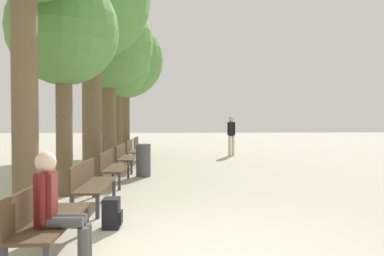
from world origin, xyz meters
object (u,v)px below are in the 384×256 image
(trash_bin, at_px, (143,160))
(person_seated, at_px, (56,205))
(bench_row_5, at_px, (139,145))
(tree_row_4, at_px, (118,65))
(bench_row_1, at_px, (90,181))
(backpack, at_px, (112,213))
(bench_row_2, at_px, (112,165))
(bench_row_4, at_px, (133,149))
(bench_row_3, at_px, (125,155))
(tree_row_2, at_px, (91,3))
(tree_row_3, at_px, (108,46))
(pedestrian_near, at_px, (231,133))
(tree_row_1, at_px, (64,33))
(tree_row_5, at_px, (124,60))
(bench_row_0, at_px, (45,215))

(trash_bin, bearing_deg, person_seated, -94.03)
(bench_row_5, xyz_separation_m, tree_row_4, (-0.78, -0.97, 3.40))
(bench_row_1, xyz_separation_m, backpack, (0.62, -1.38, -0.26))
(tree_row_4, bearing_deg, bench_row_5, 51.41)
(tree_row_4, relative_size, trash_bin, 5.68)
(bench_row_1, xyz_separation_m, bench_row_5, (0.00, 9.77, 0.00))
(bench_row_2, distance_m, bench_row_4, 4.89)
(bench_row_3, xyz_separation_m, tree_row_2, (-0.78, -1.13, 4.42))
(bench_row_1, distance_m, tree_row_3, 7.50)
(bench_row_1, bearing_deg, bench_row_3, 90.00)
(bench_row_2, relative_size, tree_row_3, 0.30)
(bench_row_4, height_order, pedestrian_near, pedestrian_near)
(tree_row_3, height_order, trash_bin, tree_row_3)
(backpack, bearing_deg, person_seated, -105.79)
(tree_row_1, distance_m, tree_row_3, 5.43)
(tree_row_3, height_order, tree_row_4, tree_row_3)
(bench_row_3, height_order, tree_row_3, tree_row_3)
(bench_row_4, height_order, tree_row_5, tree_row_5)
(person_seated, height_order, pedestrian_near, pedestrian_near)
(bench_row_1, height_order, tree_row_5, tree_row_5)
(tree_row_5, relative_size, trash_bin, 6.81)
(tree_row_4, relative_size, pedestrian_near, 3.01)
(bench_row_5, relative_size, tree_row_1, 0.38)
(bench_row_0, xyz_separation_m, bench_row_5, (0.00, 12.21, 0.00))
(bench_row_2, bearing_deg, bench_row_3, 90.00)
(tree_row_3, bearing_deg, bench_row_3, -63.58)
(tree_row_5, height_order, person_seated, tree_row_5)
(bench_row_5, bearing_deg, tree_row_4, -128.59)
(person_seated, bearing_deg, trash_bin, 85.97)
(bench_row_0, xyz_separation_m, trash_bin, (0.68, 6.09, -0.02))
(tree_row_5, xyz_separation_m, backpack, (1.40, -12.09, -4.17))
(tree_row_4, xyz_separation_m, person_seated, (1.01, -11.55, -3.21))
(bench_row_3, relative_size, trash_bin, 1.91)
(tree_row_5, distance_m, backpack, 12.87)
(bench_row_3, distance_m, bench_row_4, 2.44)
(tree_row_4, bearing_deg, bench_row_2, -83.03)
(tree_row_5, relative_size, pedestrian_near, 3.60)
(bench_row_2, distance_m, tree_row_4, 7.25)
(tree_row_3, distance_m, backpack, 8.90)
(bench_row_3, height_order, tree_row_1, tree_row_1)
(person_seated, bearing_deg, backpack, 74.21)
(bench_row_5, height_order, backpack, bench_row_5)
(tree_row_1, height_order, pedestrian_near, tree_row_1)
(bench_row_4, xyz_separation_m, tree_row_3, (-0.78, -0.88, 3.74))
(bench_row_1, bearing_deg, tree_row_2, 101.67)
(bench_row_3, bearing_deg, bench_row_5, 90.00)
(tree_row_2, distance_m, trash_bin, 4.67)
(tree_row_2, bearing_deg, bench_row_5, 82.64)
(tree_row_1, distance_m, tree_row_5, 9.68)
(tree_row_1, relative_size, tree_row_4, 0.89)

